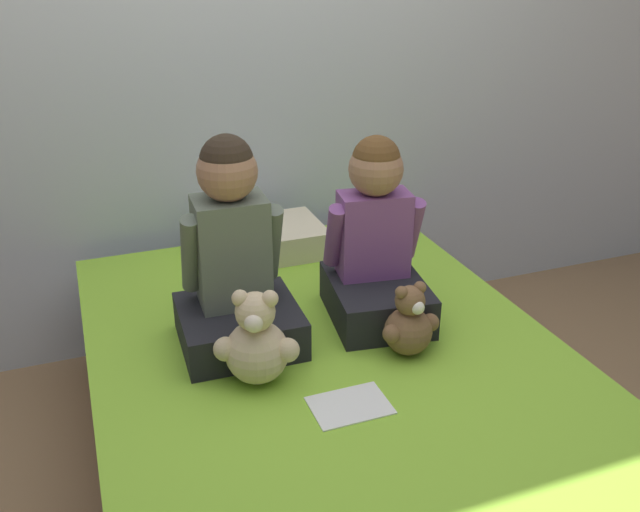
% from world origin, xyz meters
% --- Properties ---
extents(ground_plane, '(14.00, 14.00, 0.00)m').
position_xyz_m(ground_plane, '(0.00, 0.00, 0.00)').
color(ground_plane, '#93704C').
extents(wall_behind_bed, '(8.00, 0.06, 2.50)m').
position_xyz_m(wall_behind_bed, '(0.00, 1.14, 1.25)').
color(wall_behind_bed, silver).
rests_on(wall_behind_bed, ground_plane).
extents(bed, '(1.41, 2.03, 0.50)m').
position_xyz_m(bed, '(0.00, 0.00, 0.25)').
color(bed, brown).
rests_on(bed, ground_plane).
extents(child_on_left, '(0.37, 0.35, 0.65)m').
position_xyz_m(child_on_left, '(-0.24, 0.23, 0.76)').
color(child_on_left, black).
rests_on(child_on_left, bed).
extents(child_on_right, '(0.35, 0.41, 0.60)m').
position_xyz_m(child_on_right, '(0.22, 0.23, 0.74)').
color(child_on_right, black).
rests_on(child_on_right, bed).
extents(teddy_bear_held_by_left_child, '(0.23, 0.18, 0.29)m').
position_xyz_m(teddy_bear_held_by_left_child, '(-0.25, -0.01, 0.62)').
color(teddy_bear_held_by_left_child, '#D1B78E').
rests_on(teddy_bear_held_by_left_child, bed).
extents(teddy_bear_held_by_right_child, '(0.19, 0.15, 0.23)m').
position_xyz_m(teddy_bear_held_by_right_child, '(0.22, -0.02, 0.59)').
color(teddy_bear_held_by_right_child, brown).
rests_on(teddy_bear_held_by_right_child, bed).
extents(pillow_at_headboard, '(0.49, 0.32, 0.11)m').
position_xyz_m(pillow_at_headboard, '(0.00, 0.83, 0.55)').
color(pillow_at_headboard, beige).
rests_on(pillow_at_headboard, bed).
extents(sign_card, '(0.21, 0.15, 0.00)m').
position_xyz_m(sign_card, '(-0.05, -0.21, 0.50)').
color(sign_card, white).
rests_on(sign_card, bed).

